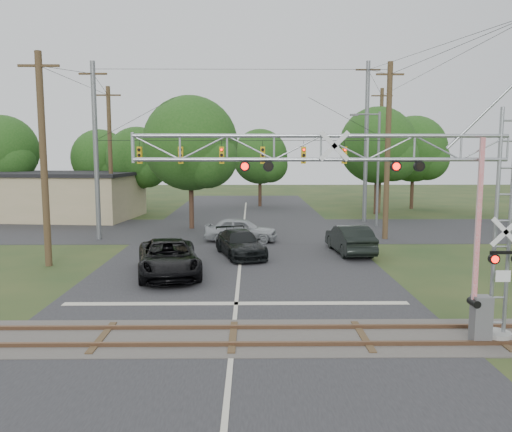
{
  "coord_description": "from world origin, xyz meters",
  "views": [
    {
      "loc": [
        0.55,
        -12.71,
        5.6
      ],
      "look_at": [
        0.77,
        7.5,
        3.1
      ],
      "focal_mm": 35.0,
      "sensor_mm": 36.0,
      "label": 1
    }
  ],
  "objects_px": {
    "traffic_signal_span": "(256,153)",
    "commercial_building": "(38,195)",
    "crossing_gantry": "(393,198)",
    "pickup_black": "(168,258)",
    "sedan_silver": "(241,230)",
    "streetlight": "(376,163)",
    "car_dark": "(240,244)"
  },
  "relations": [
    {
      "from": "traffic_signal_span",
      "to": "commercial_building",
      "type": "relative_size",
      "value": 1.06
    },
    {
      "from": "crossing_gantry",
      "to": "pickup_black",
      "type": "bearing_deg",
      "value": 133.23
    },
    {
      "from": "traffic_signal_span",
      "to": "pickup_black",
      "type": "height_order",
      "value": "traffic_signal_span"
    },
    {
      "from": "sedan_silver",
      "to": "commercial_building",
      "type": "bearing_deg",
      "value": 60.5
    },
    {
      "from": "pickup_black",
      "to": "streetlight",
      "type": "distance_m",
      "value": 21.11
    },
    {
      "from": "commercial_building",
      "to": "streetlight",
      "type": "relative_size",
      "value": 2.06
    },
    {
      "from": "crossing_gantry",
      "to": "traffic_signal_span",
      "type": "height_order",
      "value": "traffic_signal_span"
    },
    {
      "from": "streetlight",
      "to": "car_dark",
      "type": "bearing_deg",
      "value": -131.91
    },
    {
      "from": "car_dark",
      "to": "streetlight",
      "type": "bearing_deg",
      "value": 31.41
    },
    {
      "from": "sedan_silver",
      "to": "streetlight",
      "type": "xyz_separation_m",
      "value": [
        10.3,
        6.83,
        4.15
      ]
    },
    {
      "from": "crossing_gantry",
      "to": "commercial_building",
      "type": "height_order",
      "value": "crossing_gantry"
    },
    {
      "from": "crossing_gantry",
      "to": "pickup_black",
      "type": "height_order",
      "value": "crossing_gantry"
    },
    {
      "from": "car_dark",
      "to": "pickup_black",
      "type": "bearing_deg",
      "value": -143.87
    },
    {
      "from": "traffic_signal_span",
      "to": "sedan_silver",
      "type": "relative_size",
      "value": 4.19
    },
    {
      "from": "crossing_gantry",
      "to": "pickup_black",
      "type": "xyz_separation_m",
      "value": [
        -7.96,
        8.47,
        -3.53
      ]
    },
    {
      "from": "car_dark",
      "to": "sedan_silver",
      "type": "xyz_separation_m",
      "value": [
        -0.06,
        4.58,
        0.07
      ]
    },
    {
      "from": "car_dark",
      "to": "commercial_building",
      "type": "relative_size",
      "value": 0.27
    },
    {
      "from": "commercial_building",
      "to": "crossing_gantry",
      "type": "bearing_deg",
      "value": -46.23
    },
    {
      "from": "traffic_signal_span",
      "to": "commercial_building",
      "type": "xyz_separation_m",
      "value": [
        -19.23,
        11.48,
        -3.68
      ]
    },
    {
      "from": "crossing_gantry",
      "to": "commercial_building",
      "type": "xyz_separation_m",
      "value": [
        -23.0,
        29.84,
        -2.32
      ]
    },
    {
      "from": "traffic_signal_span",
      "to": "streetlight",
      "type": "distance_m",
      "value": 11.0
    },
    {
      "from": "traffic_signal_span",
      "to": "sedan_silver",
      "type": "distance_m",
      "value": 5.13
    },
    {
      "from": "car_dark",
      "to": "traffic_signal_span",
      "type": "bearing_deg",
      "value": 63.87
    },
    {
      "from": "crossing_gantry",
      "to": "sedan_silver",
      "type": "height_order",
      "value": "crossing_gantry"
    },
    {
      "from": "pickup_black",
      "to": "streetlight",
      "type": "xyz_separation_m",
      "value": [
        13.5,
        15.7,
        4.12
      ]
    },
    {
      "from": "commercial_building",
      "to": "car_dark",
      "type": "bearing_deg",
      "value": -36.87
    },
    {
      "from": "pickup_black",
      "to": "car_dark",
      "type": "height_order",
      "value": "pickup_black"
    },
    {
      "from": "traffic_signal_span",
      "to": "commercial_building",
      "type": "height_order",
      "value": "traffic_signal_span"
    },
    {
      "from": "pickup_black",
      "to": "sedan_silver",
      "type": "xyz_separation_m",
      "value": [
        3.2,
        8.87,
        -0.03
      ]
    },
    {
      "from": "traffic_signal_span",
      "to": "commercial_building",
      "type": "distance_m",
      "value": 22.7
    },
    {
      "from": "traffic_signal_span",
      "to": "sedan_silver",
      "type": "bearing_deg",
      "value": -134.4
    },
    {
      "from": "traffic_signal_span",
      "to": "crossing_gantry",
      "type": "bearing_deg",
      "value": -78.39
    }
  ]
}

